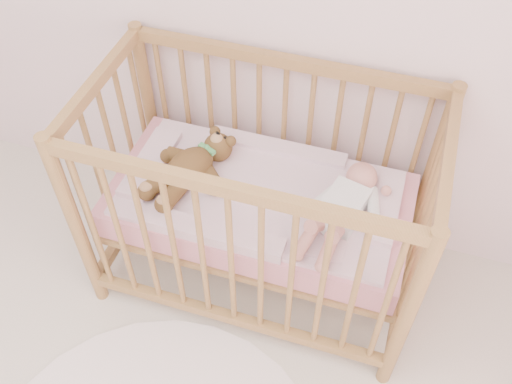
% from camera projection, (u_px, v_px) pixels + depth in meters
% --- Properties ---
extents(crib, '(1.36, 0.76, 1.00)m').
position_uv_depth(crib, '(260.00, 203.00, 2.35)').
color(crib, '#A57A46').
rests_on(crib, floor).
extents(mattress, '(1.22, 0.62, 0.13)m').
position_uv_depth(mattress, '(260.00, 205.00, 2.36)').
color(mattress, pink).
rests_on(mattress, crib).
extents(blanket, '(1.10, 0.58, 0.06)m').
position_uv_depth(blanket, '(260.00, 193.00, 2.31)').
color(blanket, '#E69EBB').
rests_on(blanket, mattress).
extents(baby, '(0.39, 0.61, 0.13)m').
position_uv_depth(baby, '(344.00, 204.00, 2.17)').
color(baby, white).
rests_on(baby, blanket).
extents(teddy_bear, '(0.51, 0.58, 0.13)m').
position_uv_depth(teddy_bear, '(189.00, 166.00, 2.29)').
color(teddy_bear, brown).
rests_on(teddy_bear, blanket).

